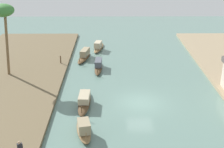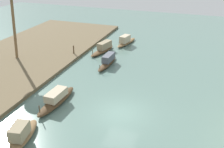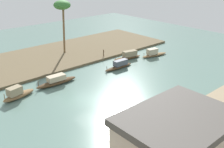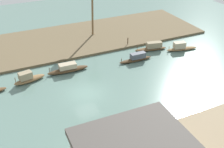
# 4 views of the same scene
# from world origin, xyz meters

# --- Properties ---
(river_water) EXTENTS (76.38, 76.38, 0.00)m
(river_water) POSITION_xyz_m (0.00, 0.00, 0.00)
(river_water) COLOR slate
(river_water) RESTS_ON ground
(riverbank_left) EXTENTS (47.41, 12.58, 0.33)m
(riverbank_left) POSITION_xyz_m (0.00, -14.48, 0.16)
(riverbank_left) COLOR brown
(riverbank_left) RESTS_ON ground
(sampan_near_left_bank) EXTENTS (3.88, 1.78, 1.37)m
(sampan_near_left_bank) POSITION_xyz_m (5.34, -5.07, 0.51)
(sampan_near_left_bank) COLOR brown
(sampan_near_left_bank) RESTS_ON river_water
(sampan_midstream) EXTENTS (4.72, 0.95, 1.13)m
(sampan_midstream) POSITION_xyz_m (-8.78, -4.36, 0.44)
(sampan_midstream) COLOR #47331E
(sampan_midstream) RESTS_ON river_water
(sampan_with_tall_canopy) EXTENTS (4.72, 1.81, 1.27)m
(sampan_with_tall_canopy) POSITION_xyz_m (-16.18, -4.57, 0.47)
(sampan_with_tall_canopy) COLOR brown
(sampan_with_tall_canopy) RESTS_ON river_water
(sampan_with_red_awning) EXTENTS (4.76, 1.95, 1.21)m
(sampan_with_red_awning) POSITION_xyz_m (-12.47, -6.34, 0.47)
(sampan_with_red_awning) COLOR brown
(sampan_with_red_awning) RESTS_ON river_water
(sampan_downstream_large) EXTENTS (5.22, 1.25, 1.16)m
(sampan_downstream_large) POSITION_xyz_m (0.42, -5.38, 0.45)
(sampan_downstream_large) COLOR #47331E
(sampan_downstream_large) RESTS_ON river_water
(mooring_post) EXTENTS (0.14, 0.14, 0.97)m
(mooring_post) POSITION_xyz_m (-9.95, -9.11, 0.81)
(mooring_post) COLOR #4C3823
(mooring_post) RESTS_ON riverbank_left
(palm_tree_left_near) EXTENTS (2.50, 2.50, 8.02)m
(palm_tree_left_near) POSITION_xyz_m (-6.50, -14.35, 7.40)
(palm_tree_left_near) COLOR brown
(palm_tree_left_near) RESTS_ON riverbank_left
(riverside_building) EXTENTS (8.38, 6.33, 3.18)m
(riverside_building) POSITION_xyz_m (0.55, 11.70, 1.94)
(riverside_building) COLOR #C6B29E
(riverside_building) RESTS_ON riverbank_right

